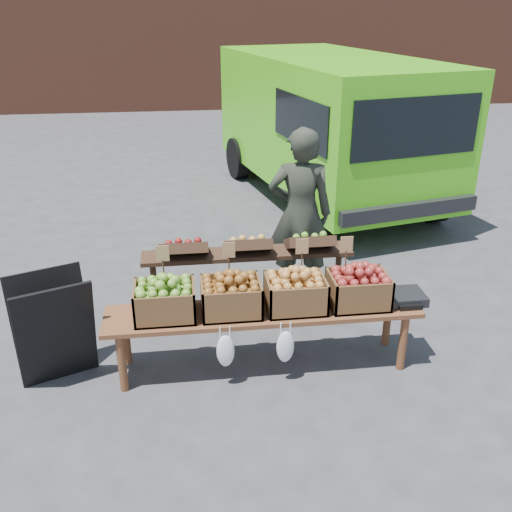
{
  "coord_description": "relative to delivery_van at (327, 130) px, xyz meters",
  "views": [
    {
      "loc": [
        0.25,
        -3.96,
        3.0
      ],
      "look_at": [
        0.85,
        0.74,
        0.85
      ],
      "focal_mm": 40.0,
      "sensor_mm": 36.0,
      "label": 1
    }
  ],
  "objects": [
    {
      "name": "ground",
      "position": [
        -2.51,
        -4.81,
        -1.11
      ],
      "size": [
        80.0,
        80.0,
        0.0
      ],
      "primitive_type": "plane",
      "color": "#3E3E40"
    },
    {
      "name": "delivery_van",
      "position": [
        0.0,
        0.0,
        0.0
      ],
      "size": [
        3.3,
        5.32,
        2.21
      ],
      "primitive_type": null,
      "rotation": [
        0.0,
        0.0,
        0.22
      ],
      "color": "#50D117",
      "rests_on": "ground"
    },
    {
      "name": "vendor",
      "position": [
        -1.07,
        -3.22,
        -0.19
      ],
      "size": [
        0.73,
        0.54,
        1.84
      ],
      "primitive_type": "imported",
      "rotation": [
        0.0,
        0.0,
        2.98
      ],
      "color": "#282D22",
      "rests_on": "ground"
    },
    {
      "name": "chalkboard_sign",
      "position": [
        -3.41,
        -4.5,
        -0.63
      ],
      "size": [
        0.72,
        0.56,
        0.96
      ],
      "primitive_type": null,
      "rotation": [
        0.0,
        0.0,
        0.38
      ],
      "color": "black",
      "rests_on": "ground"
    },
    {
      "name": "back_table",
      "position": [
        -1.71,
        -3.85,
        -0.59
      ],
      "size": [
        2.1,
        0.44,
        1.04
      ],
      "primitive_type": null,
      "color": "#382316",
      "rests_on": "ground"
    },
    {
      "name": "display_bench",
      "position": [
        -1.65,
        -4.57,
        -0.82
      ],
      "size": [
        2.7,
        0.56,
        0.57
      ],
      "primitive_type": null,
      "color": "brown",
      "rests_on": "ground"
    },
    {
      "name": "crate_golden_apples",
      "position": [
        -2.48,
        -4.57,
        -0.4
      ],
      "size": [
        0.5,
        0.4,
        0.28
      ],
      "primitive_type": null,
      "color": "#4B881E",
      "rests_on": "display_bench"
    },
    {
      "name": "crate_russet_pears",
      "position": [
        -1.93,
        -4.57,
        -0.4
      ],
      "size": [
        0.5,
        0.4,
        0.28
      ],
      "primitive_type": null,
      "color": "olive",
      "rests_on": "display_bench"
    },
    {
      "name": "crate_red_apples",
      "position": [
        -1.38,
        -4.57,
        -0.4
      ],
      "size": [
        0.5,
        0.4,
        0.28
      ],
      "primitive_type": null,
      "color": "#AF9B2F",
      "rests_on": "display_bench"
    },
    {
      "name": "crate_green_apples",
      "position": [
        -0.83,
        -4.57,
        -0.4
      ],
      "size": [
        0.5,
        0.4,
        0.28
      ],
      "primitive_type": null,
      "color": "maroon",
      "rests_on": "display_bench"
    },
    {
      "name": "weighing_scale",
      "position": [
        -0.4,
        -4.57,
        -0.5
      ],
      "size": [
        0.34,
        0.3,
        0.08
      ],
      "primitive_type": "cube",
      "color": "black",
      "rests_on": "display_bench"
    }
  ]
}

